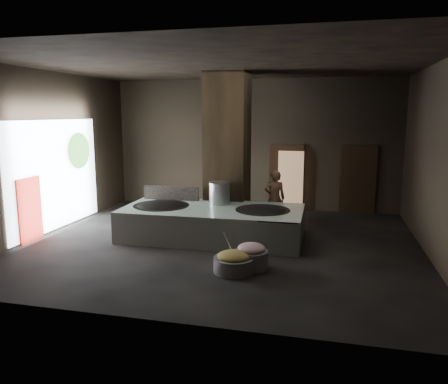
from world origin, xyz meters
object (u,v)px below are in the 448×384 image
(stock_pot, at_px, (219,193))
(veg_basin, at_px, (234,265))
(hearth_platform, at_px, (213,223))
(meat_basin, at_px, (251,260))
(wok_left, at_px, (161,208))
(wok_right, at_px, (263,213))
(cook, at_px, (275,198))

(stock_pot, height_order, veg_basin, stock_pot)
(hearth_platform, height_order, meat_basin, hearth_platform)
(hearth_platform, height_order, wok_left, wok_left)
(hearth_platform, distance_m, veg_basin, 2.66)
(veg_basin, bearing_deg, wok_left, 137.68)
(wok_right, distance_m, stock_pot, 1.44)
(veg_basin, xyz_separation_m, meat_basin, (0.32, 0.30, 0.04))
(hearth_platform, xyz_separation_m, wok_right, (1.35, 0.05, 0.33))
(stock_pot, height_order, cook, cook)
(meat_basin, bearing_deg, cook, 89.78)
(hearth_platform, relative_size, meat_basin, 6.56)
(hearth_platform, height_order, wok_right, wok_right)
(cook, bearing_deg, meat_basin, 76.83)
(cook, bearing_deg, hearth_platform, 36.27)
(wok_left, distance_m, cook, 3.39)
(stock_pot, bearing_deg, veg_basin, -69.94)
(wok_left, xyz_separation_m, cook, (2.91, 1.74, 0.09))
(meat_basin, bearing_deg, wok_left, 144.71)
(wok_left, xyz_separation_m, veg_basin, (2.58, -2.35, -0.59))
(stock_pot, distance_m, veg_basin, 3.28)
(wok_right, bearing_deg, stock_pot, 158.96)
(hearth_platform, xyz_separation_m, veg_basin, (1.13, -2.40, -0.26))
(wok_right, bearing_deg, veg_basin, -95.24)
(wok_right, relative_size, veg_basin, 1.61)
(veg_basin, bearing_deg, wok_right, 84.76)
(wok_right, bearing_deg, meat_basin, -87.54)
(wok_left, distance_m, stock_pot, 1.66)
(wok_left, relative_size, cook, 0.90)
(hearth_platform, distance_m, stock_pot, 0.90)
(wok_left, bearing_deg, cook, 30.89)
(wok_left, relative_size, meat_basin, 2.07)
(wok_left, relative_size, veg_basin, 1.72)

